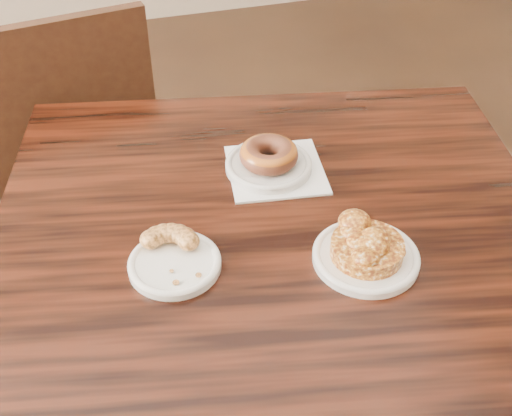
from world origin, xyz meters
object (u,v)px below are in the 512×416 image
object	(u,v)px
chair_far	(56,150)
cruller_fragment	(174,254)
glazed_donut	(269,154)
apple_fritter	(367,246)
cafe_table	(274,381)

from	to	relation	value
chair_far	cruller_fragment	xyz separation A→B (m)	(0.19, -0.83, 0.33)
glazed_donut	apple_fritter	world-z (taller)	glazed_donut
cafe_table	apple_fritter	world-z (taller)	apple_fritter
glazed_donut	cafe_table	bearing A→B (deg)	-103.03
chair_far	apple_fritter	xyz separation A→B (m)	(0.48, -0.90, 0.33)
apple_fritter	cruller_fragment	bearing A→B (deg)	166.32
apple_fritter	cruller_fragment	distance (m)	0.30
chair_far	apple_fritter	world-z (taller)	chair_far
chair_far	cruller_fragment	distance (m)	0.92
chair_far	apple_fritter	distance (m)	1.07
cafe_table	apple_fritter	distance (m)	0.43
glazed_donut	chair_far	bearing A→B (deg)	122.33
glazed_donut	cruller_fragment	xyz separation A→B (m)	(-0.21, -0.20, -0.01)
cafe_table	cruller_fragment	xyz separation A→B (m)	(-0.17, -0.01, 0.40)
chair_far	apple_fritter	bearing A→B (deg)	108.90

